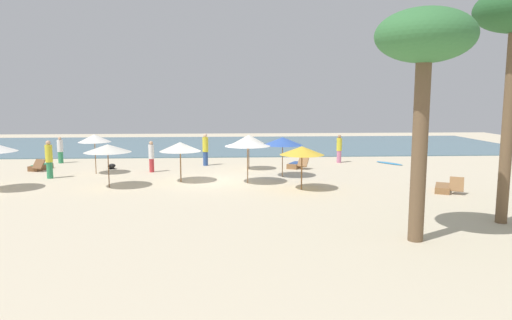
# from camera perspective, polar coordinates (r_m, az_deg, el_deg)

# --- Properties ---
(ground_plane) EXTENTS (60.00, 60.00, 0.00)m
(ground_plane) POSITION_cam_1_polar(r_m,az_deg,el_deg) (22.93, -3.93, -2.66)
(ground_plane) COLOR beige
(ocean_water) EXTENTS (48.00, 16.00, 0.06)m
(ocean_water) POSITION_cam_1_polar(r_m,az_deg,el_deg) (39.76, -3.63, 1.84)
(ocean_water) COLOR slate
(ocean_water) RESTS_ON ground_plane
(umbrella_0) EXTENTS (2.02, 2.02, 1.97)m
(umbrella_0) POSITION_cam_1_polar(r_m,az_deg,el_deg) (22.84, -9.32, 1.62)
(umbrella_0) COLOR olive
(umbrella_0) RESTS_ON ground_plane
(umbrella_1) EXTENTS (2.06, 2.06, 2.08)m
(umbrella_1) POSITION_cam_1_polar(r_m,az_deg,el_deg) (24.04, 3.30, 2.33)
(umbrella_1) COLOR olive
(umbrella_1) RESTS_ON ground_plane
(umbrella_2) EXTENTS (1.72, 1.72, 2.15)m
(umbrella_2) POSITION_cam_1_polar(r_m,az_deg,el_deg) (26.36, -19.28, 2.54)
(umbrella_2) COLOR olive
(umbrella_2) RESTS_ON ground_plane
(umbrella_3) EXTENTS (2.13, 2.13, 2.00)m
(umbrella_3) POSITION_cam_1_polar(r_m,az_deg,el_deg) (22.22, -17.82, 1.38)
(umbrella_3) COLOR brown
(umbrella_3) RESTS_ON ground_plane
(umbrella_5) EXTENTS (2.19, 2.19, 2.12)m
(umbrella_5) POSITION_cam_1_polar(r_m,az_deg,el_deg) (22.17, -1.04, 2.12)
(umbrella_5) COLOR olive
(umbrella_5) RESTS_ON ground_plane
(umbrella_6) EXTENTS (1.98, 1.98, 1.97)m
(umbrella_6) POSITION_cam_1_polar(r_m,az_deg,el_deg) (20.71, 5.68, 1.16)
(umbrella_6) COLOR brown
(umbrella_6) RESTS_ON ground_plane
(umbrella_7) EXTENTS (1.76, 1.76, 2.00)m
(umbrella_7) POSITION_cam_1_polar(r_m,az_deg,el_deg) (26.43, -0.89, 2.61)
(umbrella_7) COLOR brown
(umbrella_7) RESTS_ON ground_plane
(lounger_0) EXTENTS (1.32, 1.78, 0.67)m
(lounger_0) POSITION_cam_1_polar(r_m,az_deg,el_deg) (27.34, 5.01, -0.59)
(lounger_0) COLOR olive
(lounger_0) RESTS_ON ground_plane
(lounger_1) EXTENTS (1.25, 1.73, 0.74)m
(lounger_1) POSITION_cam_1_polar(r_m,az_deg,el_deg) (22.05, 22.16, -3.20)
(lounger_1) COLOR olive
(lounger_1) RESTS_ON ground_plane
(lounger_2) EXTENTS (0.99, 1.79, 0.68)m
(lounger_2) POSITION_cam_1_polar(r_m,az_deg,el_deg) (29.20, -25.01, -0.77)
(lounger_2) COLOR brown
(lounger_2) RESTS_ON ground_plane
(person_0) EXTENTS (0.50, 0.50, 1.95)m
(person_0) POSITION_cam_1_polar(r_m,az_deg,el_deg) (25.87, -24.14, 0.09)
(person_0) COLOR #338C59
(person_0) RESTS_ON ground_plane
(person_1) EXTENTS (0.40, 0.40, 1.66)m
(person_1) POSITION_cam_1_polar(r_m,az_deg,el_deg) (31.57, -22.97, 1.14)
(person_1) COLOR #338C59
(person_1) RESTS_ON ground_plane
(person_2) EXTENTS (0.42, 0.42, 1.73)m
(person_2) POSITION_cam_1_polar(r_m,az_deg,el_deg) (26.24, -12.76, 0.45)
(person_2) COLOR #BF3338
(person_2) RESTS_ON ground_plane
(person_3) EXTENTS (0.46, 0.46, 1.77)m
(person_3) POSITION_cam_1_polar(r_m,az_deg,el_deg) (29.73, 10.21, 1.39)
(person_3) COLOR #D17299
(person_3) RESTS_ON ground_plane
(person_4) EXTENTS (0.47, 0.47, 1.95)m
(person_4) POSITION_cam_1_polar(r_m,az_deg,el_deg) (28.20, -6.26, 1.32)
(person_4) COLOR #2D4C8C
(person_4) RESTS_ON ground_plane
(palm_0) EXTENTS (2.74, 2.74, 6.59)m
(palm_0) POSITION_cam_1_polar(r_m,az_deg,el_deg) (13.92, 20.06, 13.17)
(palm_0) COLOR brown
(palm_0) RESTS_ON ground_plane
(dog) EXTENTS (0.51, 0.68, 0.32)m
(dog) POSITION_cam_1_polar(r_m,az_deg,el_deg) (28.04, -17.35, -0.73)
(dog) COLOR black
(dog) RESTS_ON ground_plane
(surfboard) EXTENTS (1.42, 1.91, 0.07)m
(surfboard) POSITION_cam_1_polar(r_m,az_deg,el_deg) (30.08, 16.10, -0.37)
(surfboard) COLOR #338CCC
(surfboard) RESTS_ON ground_plane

